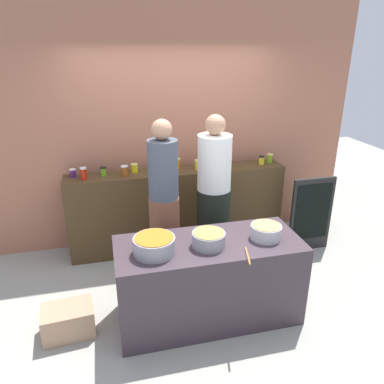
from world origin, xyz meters
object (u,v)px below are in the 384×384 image
Objects in this scene: cooking_pot_left at (154,245)px; bread_crate at (69,321)px; preserve_jar_7 at (262,160)px; cook_in_cap at (213,203)px; preserve_jar_0 at (73,173)px; preserve_jar_5 at (177,164)px; preserve_jar_4 at (134,168)px; chalkboard_sign at (311,214)px; cook_with_tongs at (164,211)px; preserve_jar_6 at (198,165)px; preserve_jar_8 at (269,158)px; preserve_jar_3 at (125,171)px; preserve_jar_1 at (84,174)px; wooden_spoon at (248,256)px; preserve_jar_2 at (103,171)px; cooking_pot_center at (209,239)px; cooking_pot_right at (266,232)px.

bread_crate is (-0.80, 0.13, -0.75)m from cooking_pot_left.
cook_in_cap is (-0.82, -0.59, -0.27)m from preserve_jar_7.
preserve_jar_0 is 1.24m from preserve_jar_5.
cook_in_cap is at bearing -38.60° from preserve_jar_4.
preserve_jar_7 is 0.11× the size of chalkboard_sign.
cooking_pot_left is (-0.52, -1.53, -0.22)m from preserve_jar_5.
cook_with_tongs is (-0.30, -0.77, -0.27)m from preserve_jar_5.
preserve_jar_8 is (0.97, 0.06, -0.00)m from preserve_jar_6.
preserve_jar_3 is at bearing 62.76° from bread_crate.
preserve_jar_3 is 0.27× the size of bread_crate.
preserve_jar_0 is 0.91× the size of preserve_jar_7.
cooking_pot_left is at bearing -66.87° from preserve_jar_1.
preserve_jar_5 is at bearing 7.09° from preserve_jar_1.
cooking_pot_left is (0.13, -1.41, -0.22)m from preserve_jar_3.
preserve_jar_6 is at bearing 40.09° from bread_crate.
preserve_jar_3 is 0.07× the size of cook_with_tongs.
preserve_jar_4 is 1.54m from cooking_pot_left.
preserve_jar_3 is (0.59, -0.11, 0.01)m from preserve_jar_0.
chalkboard_sign is at bearing 6.39° from cook_with_tongs.
chalkboard_sign is (0.38, -0.52, -0.61)m from preserve_jar_8.
preserve_jar_6 is (1.48, -0.08, 0.01)m from preserve_jar_0.
preserve_jar_0 is 0.83× the size of preserve_jar_8.
chalkboard_sign is (1.36, 1.22, -0.33)m from wooden_spoon.
cook_in_cap is at bearing -27.19° from preserve_jar_2.
cooking_pot_left is (0.72, -1.52, -0.20)m from preserve_jar_0.
cooking_pot_center is at bearing -127.67° from preserve_jar_7.
wooden_spoon is (0.89, -1.66, -0.28)m from preserve_jar_3.
cook_with_tongs is at bearing -173.61° from chalkboard_sign.
preserve_jar_8 is 1.16m from cook_in_cap.
cooking_pot_right is at bearing -111.67° from preserve_jar_7.
preserve_jar_8 is at bearing 2.66° from preserve_jar_1.
preserve_jar_1 reaches higher than chalkboard_sign.
cooking_pot_left is 1.21× the size of cooking_pot_center.
preserve_jar_8 is at bearing -0.53° from preserve_jar_0.
preserve_jar_2 is at bearing -6.85° from preserve_jar_0.
cook_in_cap reaches higher than preserve_jar_5.
chalkboard_sign reaches higher than bread_crate.
preserve_jar_2 is at bearing 179.57° from preserve_jar_7.
preserve_jar_5 is at bearing 0.35° from preserve_jar_0.
cook_in_cap is at bearing 11.45° from cook_with_tongs.
preserve_jar_1 is 1.61m from bread_crate.
preserve_jar_4 is at bearing 141.40° from cook_in_cap.
preserve_jar_1 is at bearing 80.92° from bread_crate.
cook_with_tongs is (-0.82, 0.74, -0.04)m from cooking_pot_right.
preserve_jar_3 is 1.44m from cooking_pot_left.
bread_crate is at bearing 170.92° from cooking_pot_left.
cooking_pot_left reaches higher than cooking_pot_right.
cooking_pot_center is at bearing -59.74° from preserve_jar_2.
preserve_jar_6 is 0.27× the size of bread_crate.
preserve_jar_5 reaches higher than preserve_jar_6.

